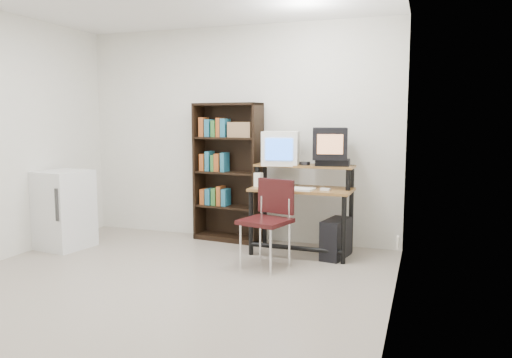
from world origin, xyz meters
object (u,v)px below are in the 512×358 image
(crt_monitor, at_px, (281,148))
(pc_tower, at_px, (336,239))
(school_chair, at_px, (269,213))
(mini_fridge, at_px, (64,209))
(crt_tv, at_px, (330,143))
(bookshelf, at_px, (229,170))
(computer_desk, at_px, (302,193))

(crt_monitor, relative_size, pc_tower, 1.02)
(pc_tower, distance_m, school_chair, 0.85)
(school_chair, distance_m, mini_fridge, 2.46)
(pc_tower, xyz_separation_m, school_chair, (-0.59, -0.50, 0.33))
(crt_tv, xyz_separation_m, pc_tower, (0.12, -0.16, -1.01))
(crt_tv, distance_m, pc_tower, 1.03)
(crt_tv, bearing_deg, crt_monitor, 168.14)
(school_chair, distance_m, bookshelf, 1.23)
(pc_tower, bearing_deg, crt_monitor, 178.47)
(crt_monitor, distance_m, crt_tv, 0.55)
(computer_desk, distance_m, mini_fridge, 2.75)
(crt_tv, relative_size, pc_tower, 0.95)
(crt_tv, height_order, school_chair, crt_tv)
(bookshelf, bearing_deg, school_chair, -41.59)
(crt_monitor, height_order, pc_tower, crt_monitor)
(computer_desk, distance_m, crt_tv, 0.62)
(crt_monitor, bearing_deg, computer_desk, -29.11)
(computer_desk, distance_m, school_chair, 0.61)
(bookshelf, relative_size, mini_fridge, 1.87)
(computer_desk, relative_size, school_chair, 1.26)
(computer_desk, xyz_separation_m, bookshelf, (-1.00, 0.32, 0.19))
(pc_tower, bearing_deg, bookshelf, 176.38)
(crt_tv, xyz_separation_m, school_chair, (-0.48, -0.66, -0.68))
(mini_fridge, bearing_deg, bookshelf, 39.54)
(computer_desk, relative_size, crt_monitor, 2.39)
(mini_fridge, bearing_deg, crt_monitor, 26.58)
(bookshelf, bearing_deg, mini_fridge, -143.48)
(pc_tower, bearing_deg, computer_desk, -176.95)
(computer_desk, relative_size, bookshelf, 0.66)
(crt_monitor, distance_m, pc_tower, 1.17)
(crt_tv, height_order, bookshelf, bookshelf)
(crt_monitor, height_order, mini_fridge, crt_monitor)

